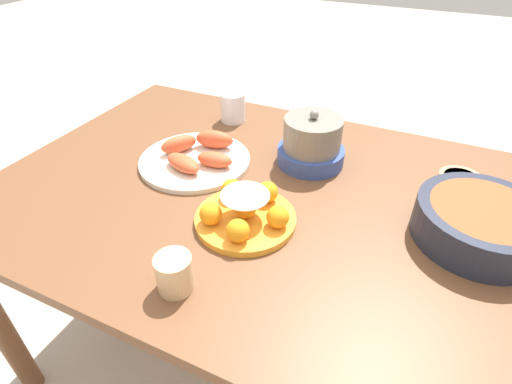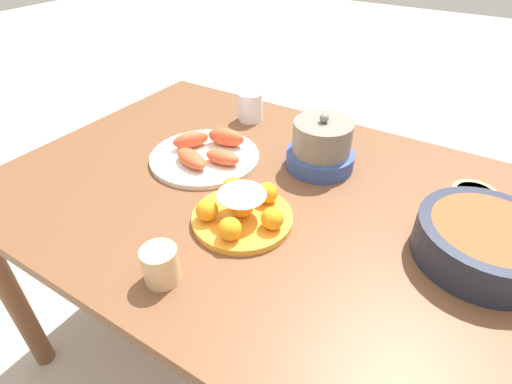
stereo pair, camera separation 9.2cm
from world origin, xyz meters
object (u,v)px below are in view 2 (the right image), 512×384
Objects in this scene: sauce_bowl at (474,196)px; seafood_platter at (206,153)px; dining_table at (268,218)px; cup_far at (250,106)px; serving_bowl at (485,241)px; cup_near at (161,265)px; cake_plate at (242,211)px; warming_pot at (321,147)px.

sauce_bowl is 0.35× the size of seafood_platter.
dining_table is at bearing -10.87° from seafood_platter.
cup_far reaches higher than seafood_platter.
serving_bowl is 2.88× the size of cup_far.
serving_bowl is at bearing 3.95° from dining_table.
cup_far is (-0.23, 0.67, 0.01)m from cup_near.
cup_far reaches higher than cup_near.
sauce_bowl is at bearing 51.46° from cup_near.
serving_bowl is (0.47, 0.16, 0.01)m from cake_plate.
cup_near is at bearing -99.09° from warming_pot.
cup_far is (-0.73, 0.29, 0.00)m from serving_bowl.
cup_far is (-0.26, 0.45, 0.02)m from cake_plate.
dining_table is at bearing 85.54° from cup_near.
warming_pot is at bearing 24.92° from seafood_platter.
warming_pot is (0.05, 0.30, 0.03)m from cake_plate.
dining_table is 7.54× the size of warming_pot.
warming_pot reaches higher than sauce_bowl.
cake_plate is at bearing 81.28° from cup_near.
warming_pot is (0.08, 0.53, 0.02)m from cup_near.
dining_table is 12.86× the size of sauce_bowl.
cup_near reaches higher than seafood_platter.
cup_near is (-0.03, -0.22, 0.01)m from cake_plate.
warming_pot reaches higher than serving_bowl.
serving_bowl is 0.88× the size of seafood_platter.
cake_plate is 0.85× the size of serving_bowl.
cup_far is at bearing 172.85° from sauce_bowl.
cup_far reaches higher than dining_table.
cup_near is at bearing -98.72° from cake_plate.
cake_plate is at bearing -59.32° from cup_far.
cake_plate reaches higher than seafood_platter.
dining_table is at bearing 93.11° from cake_plate.
dining_table is 18.48× the size of cup_near.
serving_bowl is (0.48, 0.03, 0.13)m from dining_table.
seafood_platter is at bearing 143.93° from cake_plate.
warming_pot reaches higher than cup_far.
sauce_bowl is at bearing 15.84° from seafood_platter.
warming_pot reaches higher than dining_table.
seafood_platter is 0.28m from cup_far.
cup_near is 0.71m from cup_far.
cake_plate reaches higher than serving_bowl.
warming_pot is (0.28, 0.13, 0.04)m from seafood_platter.
seafood_platter is (-0.70, 0.01, -0.03)m from serving_bowl.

